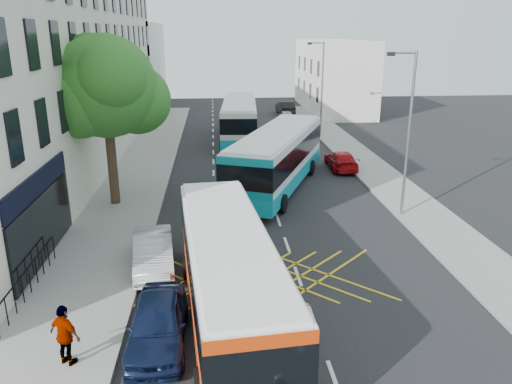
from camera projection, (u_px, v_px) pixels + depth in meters
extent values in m
plane|color=black|center=(334.00, 379.00, 13.52)|extent=(120.00, 120.00, 0.00)
cube|color=gray|center=(116.00, 204.00, 27.04)|extent=(5.00, 70.00, 0.15)
cube|color=gray|center=(403.00, 196.00, 28.32)|extent=(3.00, 70.00, 0.15)
cube|color=beige|center=(50.00, 70.00, 33.63)|extent=(8.00, 45.00, 13.00)
cube|color=black|center=(37.00, 183.00, 19.27)|extent=(0.12, 7.00, 0.90)
cube|color=black|center=(43.00, 226.00, 19.82)|extent=(0.12, 7.00, 2.60)
cube|color=silver|center=(126.00, 64.00, 63.01)|extent=(8.00, 20.00, 10.00)
cube|color=silver|center=(333.00, 76.00, 58.68)|extent=(6.00, 18.00, 8.00)
cylinder|color=#382619|center=(112.00, 163.00, 26.34)|extent=(0.50, 0.50, 4.40)
sphere|color=#1B5F1D|center=(105.00, 86.00, 25.11)|extent=(5.20, 5.20, 5.20)
sphere|color=#1B5F1D|center=(137.00, 100.00, 26.23)|extent=(3.60, 3.60, 3.60)
sphere|color=#1B5F1D|center=(79.00, 100.00, 24.63)|extent=(3.80, 3.80, 3.80)
sphere|color=#1B5F1D|center=(111.00, 76.00, 23.74)|extent=(3.40, 3.40, 3.40)
sphere|color=#1B5F1D|center=(92.00, 65.00, 25.78)|extent=(3.20, 3.20, 3.20)
cylinder|color=slate|center=(409.00, 136.00, 24.13)|extent=(0.14, 0.14, 8.00)
cylinder|color=slate|center=(404.00, 53.00, 22.88)|extent=(1.20, 0.10, 0.10)
cube|color=black|center=(391.00, 54.00, 22.85)|extent=(0.35, 0.15, 0.18)
cylinder|color=slate|center=(322.00, 90.00, 43.09)|extent=(0.14, 0.14, 8.00)
cylinder|color=slate|center=(317.00, 43.00, 41.84)|extent=(1.20, 0.10, 0.10)
cube|color=black|center=(310.00, 44.00, 41.81)|extent=(0.35, 0.15, 0.18)
cube|color=silver|center=(229.00, 272.00, 15.94)|extent=(3.55, 11.08, 2.62)
cube|color=silver|center=(228.00, 233.00, 15.52)|extent=(3.33, 10.85, 0.12)
cube|color=black|center=(229.00, 262.00, 15.83)|extent=(3.61, 11.15, 1.09)
cube|color=red|center=(229.00, 297.00, 16.22)|extent=(3.60, 11.14, 0.74)
cube|color=red|center=(261.00, 384.00, 10.87)|extent=(2.51, 0.35, 2.48)
cylinder|color=black|center=(187.00, 268.00, 18.88)|extent=(0.36, 0.91, 0.89)
cylinder|color=black|center=(251.00, 263.00, 19.31)|extent=(0.36, 0.91, 0.89)
cylinder|color=black|center=(200.00, 384.00, 12.67)|extent=(0.36, 0.91, 0.89)
cylinder|color=black|center=(295.00, 373.00, 13.10)|extent=(0.36, 0.91, 0.89)
cube|color=silver|center=(277.00, 157.00, 29.50)|extent=(7.21, 12.43, 2.96)
cube|color=silver|center=(278.00, 132.00, 29.03)|extent=(6.91, 12.12, 0.13)
cube|color=black|center=(278.00, 151.00, 29.37)|extent=(7.29, 12.51, 1.23)
cube|color=#0D96A8|center=(277.00, 174.00, 29.82)|extent=(7.28, 12.50, 0.84)
cube|color=#0B828B|center=(245.00, 186.00, 23.94)|extent=(2.66, 1.16, 2.79)
cube|color=#FF0C0C|center=(223.00, 199.00, 24.50)|extent=(0.25, 0.15, 0.25)
cube|color=#FF0C0C|center=(267.00, 204.00, 23.85)|extent=(0.25, 0.15, 0.25)
cylinder|color=black|center=(270.00, 164.00, 33.36)|extent=(0.67, 1.05, 1.01)
cylinder|color=black|center=(311.00, 168.00, 32.57)|extent=(0.67, 1.05, 1.01)
cylinder|color=black|center=(232.00, 198.00, 26.56)|extent=(0.67, 1.05, 1.01)
cylinder|color=black|center=(283.00, 204.00, 25.77)|extent=(0.67, 1.05, 1.01)
cube|color=silver|center=(239.00, 119.00, 42.72)|extent=(3.51, 12.16, 2.89)
cube|color=silver|center=(239.00, 101.00, 42.26)|extent=(3.27, 11.90, 0.13)
cube|color=black|center=(239.00, 114.00, 42.60)|extent=(3.57, 12.22, 1.20)
cube|color=#0D9DAA|center=(240.00, 130.00, 43.03)|extent=(3.56, 12.21, 0.82)
cube|color=silver|center=(238.00, 132.00, 37.03)|extent=(2.77, 0.28, 2.73)
cube|color=#FF0C0C|center=(224.00, 142.00, 37.24)|extent=(0.25, 0.08, 0.25)
cube|color=#FF0C0C|center=(253.00, 142.00, 37.28)|extent=(0.25, 0.08, 0.25)
cylinder|color=black|center=(225.00, 127.00, 46.22)|extent=(0.37, 1.00, 0.98)
cylinder|color=black|center=(255.00, 127.00, 46.27)|extent=(0.37, 1.00, 0.98)
cylinder|color=black|center=(222.00, 144.00, 39.27)|extent=(0.37, 1.00, 0.98)
cylinder|color=black|center=(256.00, 144.00, 39.32)|extent=(0.37, 1.00, 0.98)
imported|color=#0D1635|center=(158.00, 323.00, 14.84)|extent=(1.73, 4.22, 1.43)
imported|color=#B2B5BB|center=(153.00, 252.00, 19.66)|extent=(1.99, 4.43, 1.41)
imported|color=#A1060A|center=(341.00, 160.00, 33.97)|extent=(1.86, 4.30, 1.23)
imported|color=#3D4145|center=(242.00, 109.00, 56.10)|extent=(2.61, 4.70, 1.24)
imported|color=#A3A5AB|center=(286.00, 116.00, 51.67)|extent=(1.51, 3.51, 1.18)
imported|color=black|center=(285.00, 108.00, 56.48)|extent=(1.78, 4.54, 1.47)
imported|color=gray|center=(65.00, 335.00, 13.67)|extent=(1.14, 0.93, 1.81)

